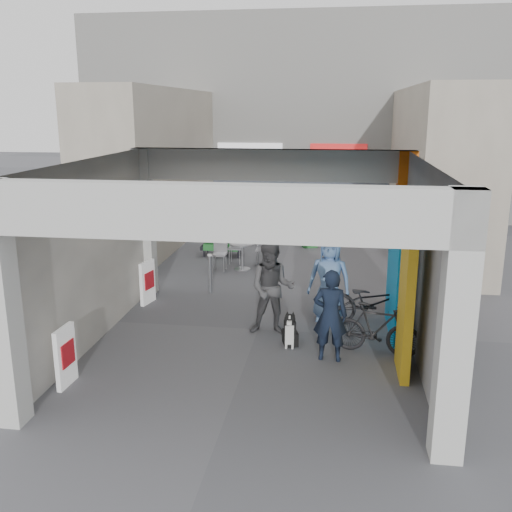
% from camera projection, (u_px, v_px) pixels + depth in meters
% --- Properties ---
extents(ground, '(90.00, 90.00, 0.00)m').
position_uv_depth(ground, '(258.00, 329.00, 11.65)').
color(ground, '#535358').
rests_on(ground, ground).
extents(arcade_canopy, '(6.40, 6.45, 6.40)m').
position_uv_depth(arcade_canopy, '(282.00, 228.00, 10.21)').
color(arcade_canopy, '#B5B6B1').
rests_on(arcade_canopy, ground).
extents(far_building, '(18.00, 4.08, 8.00)m').
position_uv_depth(far_building, '(304.00, 118.00, 24.06)').
color(far_building, silver).
rests_on(far_building, ground).
extents(plaza_bldg_left, '(2.00, 9.00, 5.00)m').
position_uv_depth(plaza_bldg_left, '(155.00, 167.00, 18.83)').
color(plaza_bldg_left, '#ABA08E').
rests_on(plaza_bldg_left, ground).
extents(plaza_bldg_right, '(2.00, 9.00, 5.00)m').
position_uv_depth(plaza_bldg_right, '(436.00, 171.00, 17.59)').
color(plaza_bldg_right, '#ABA08E').
rests_on(plaza_bldg_right, ground).
extents(bollard_left, '(0.09, 0.09, 0.95)m').
position_uv_depth(bollard_left, '(210.00, 274.00, 13.87)').
color(bollard_left, gray).
rests_on(bollard_left, ground).
extents(bollard_center, '(0.09, 0.09, 0.95)m').
position_uv_depth(bollard_center, '(276.00, 277.00, 13.63)').
color(bollard_center, gray).
rests_on(bollard_center, ground).
extents(bollard_right, '(0.09, 0.09, 0.90)m').
position_uv_depth(bollard_right, '(336.00, 279.00, 13.53)').
color(bollard_right, gray).
rests_on(bollard_right, ground).
extents(advert_board_near, '(0.12, 0.55, 1.00)m').
position_uv_depth(advert_board_near, '(66.00, 356.00, 9.19)').
color(advert_board_near, silver).
rests_on(advert_board_near, ground).
extents(advert_board_far, '(0.20, 0.55, 1.00)m').
position_uv_depth(advert_board_far, '(148.00, 282.00, 13.11)').
color(advert_board_far, silver).
rests_on(advert_board_far, ground).
extents(cafe_set, '(1.51, 1.22, 0.91)m').
position_uv_depth(cafe_set, '(240.00, 255.00, 16.22)').
color(cafe_set, '#9F9FA4').
rests_on(cafe_set, ground).
extents(produce_stand, '(1.27, 0.69, 0.84)m').
position_uv_depth(produce_stand, '(222.00, 245.00, 17.42)').
color(produce_stand, black).
rests_on(produce_stand, ground).
extents(crate_stack, '(0.54, 0.48, 0.56)m').
position_uv_depth(crate_stack, '(310.00, 238.00, 18.52)').
color(crate_stack, '#175119').
rests_on(crate_stack, ground).
extents(border_collie, '(0.26, 0.51, 0.71)m').
position_uv_depth(border_collie, '(290.00, 332.00, 10.77)').
color(border_collie, black).
rests_on(border_collie, ground).
extents(man_with_dog, '(0.63, 0.44, 1.68)m').
position_uv_depth(man_with_dog, '(330.00, 315.00, 10.05)').
color(man_with_dog, black).
rests_on(man_with_dog, ground).
extents(man_back_turned, '(0.93, 0.73, 1.89)m').
position_uv_depth(man_back_turned, '(272.00, 288.00, 11.23)').
color(man_back_turned, '#404042').
rests_on(man_back_turned, ground).
extents(man_elderly, '(0.98, 0.72, 1.83)m').
position_uv_depth(man_elderly, '(329.00, 278.00, 11.98)').
color(man_elderly, '#5B7FB2').
rests_on(man_elderly, ground).
extents(man_crates, '(1.10, 0.72, 1.73)m').
position_uv_depth(man_crates, '(272.00, 212.00, 19.91)').
color(man_crates, black).
rests_on(man_crates, ground).
extents(bicycle_front, '(2.10, 0.99, 1.06)m').
position_uv_depth(bicycle_front, '(372.00, 302.00, 11.67)').
color(bicycle_front, black).
rests_on(bicycle_front, ground).
extents(bicycle_rear, '(1.67, 0.78, 0.97)m').
position_uv_depth(bicycle_rear, '(376.00, 329.00, 10.39)').
color(bicycle_rear, black).
rests_on(bicycle_rear, ground).
extents(white_van, '(4.35, 2.98, 1.37)m').
position_uv_depth(white_van, '(331.00, 210.00, 21.45)').
color(white_van, silver).
rests_on(white_van, ground).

